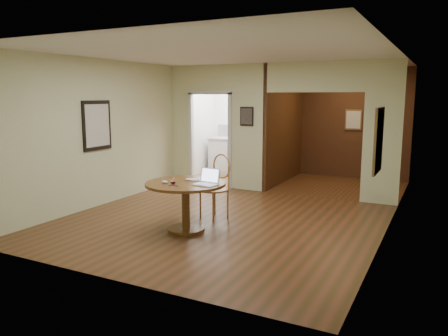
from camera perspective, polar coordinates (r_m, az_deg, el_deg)
The scene contains 11 objects.
floor at distance 7.13m, azimuth -0.88°, elevation -7.15°, with size 5.00×5.00×0.00m, color #422C13.
room_shell at distance 9.88m, azimuth 5.14°, elevation 5.06°, with size 5.20×7.50×5.00m.
dining_table at distance 6.59m, azimuth -5.04°, elevation -3.56°, with size 1.21×1.21×0.75m.
chair at distance 7.28m, azimuth -0.92°, elevation -1.94°, with size 0.59×0.59×1.08m.
open_laptop at distance 6.38m, azimuth -2.15°, elevation -1.60°, with size 0.36×0.32×0.23m.
closed_laptop at distance 6.65m, azimuth -3.76°, elevation -1.60°, with size 0.32×0.20×0.03m, color silver.
mouse at distance 6.50m, azimuth -7.76°, elevation -1.83°, with size 0.11×0.06×0.05m, color white.
wine_glass at distance 6.45m, azimuth -6.66°, elevation -1.65°, with size 0.09×0.09×0.10m, color white, non-canonical shape.
pen at distance 6.32m, azimuth -6.64°, elevation -2.31°, with size 0.01×0.01×0.15m, color navy.
kitchen_cabinet at distance 11.31m, azimuth 3.03°, elevation 1.49°, with size 2.06×0.60×0.94m.
grocery_bag at distance 11.04m, azimuth 5.53°, elevation 4.51°, with size 0.31×0.26×0.31m, color beige.
Camera 1 is at (3.20, -6.04, 2.04)m, focal length 35.00 mm.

